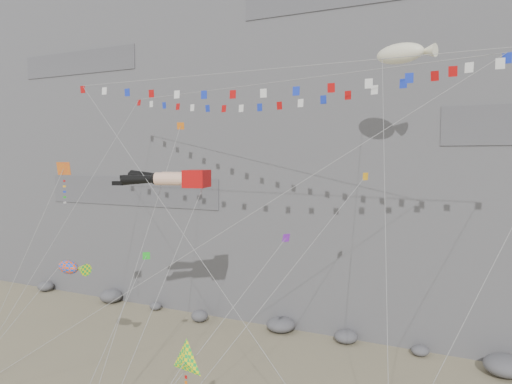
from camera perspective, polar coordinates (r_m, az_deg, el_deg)
cliff at (r=58.54m, az=9.07°, el=13.19°), size 80.00×28.00×50.00m
talus_boulders at (r=46.26m, az=2.86°, el=-14.95°), size 60.00×3.00×1.20m
legs_kite at (r=34.19m, az=-9.67°, el=1.51°), size 7.43×13.85×19.03m
flag_banner_upper at (r=36.43m, az=1.49°, el=12.32°), size 31.13×17.54×29.45m
flag_banner_lower at (r=31.84m, az=2.72°, el=13.92°), size 33.60×7.86×23.91m
harlequin_kite at (r=36.55m, az=-21.16°, el=2.43°), size 5.27×5.95×16.18m
fish_windsock at (r=37.03m, az=-20.69°, el=-8.07°), size 5.90×7.32×11.05m
delta_kite at (r=25.22m, az=-8.10°, el=-18.61°), size 3.44×4.97×7.93m
blimp_windsock at (r=35.83m, az=16.12°, el=14.89°), size 4.70×13.88×25.87m
small_kite_a at (r=38.99m, az=-8.76°, el=7.00°), size 3.61×14.47×22.85m
small_kite_b at (r=28.89m, az=3.11°, el=-5.72°), size 6.31×9.86×15.41m
small_kite_c at (r=33.73m, az=-12.59°, el=-7.51°), size 3.06×11.40×14.32m
small_kite_d at (r=31.62m, az=11.82°, el=1.00°), size 8.19×16.14×22.51m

